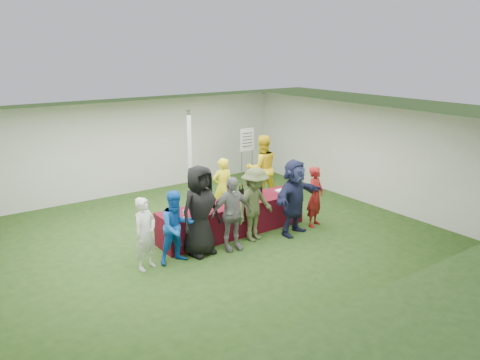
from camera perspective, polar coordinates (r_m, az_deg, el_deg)
ground at (r=10.88m, az=-5.10°, el=-6.71°), size 60.00×60.00×0.00m
tent at (r=11.69m, az=-6.10°, el=1.83°), size 10.00×10.00×10.00m
serving_table at (r=10.84m, az=-0.87°, el=-4.62°), size 3.60×0.80×0.75m
wine_bottles at (r=11.13m, az=1.34°, el=-1.38°), size 0.69×0.14×0.32m
wine_glasses at (r=10.38m, az=-0.91°, el=-2.69°), size 2.86×0.12×0.16m
water_bottle at (r=10.79m, az=-0.75°, el=-2.03°), size 0.07×0.07×0.23m
bar_towel at (r=11.60m, az=5.01°, el=-1.26°), size 0.25×0.18×0.03m
dump_bucket at (r=11.51m, az=6.65°, el=-1.05°), size 0.22×0.22×0.18m
wine_list_sign at (r=14.37m, az=0.87°, el=4.42°), size 0.50×0.03×1.80m
staff_pourer at (r=11.81m, az=-2.15°, el=-0.90°), size 0.59×0.43×1.52m
staff_back at (r=13.01m, az=2.70°, el=1.45°), size 1.08×0.95×1.86m
customer_0 at (r=9.22m, az=-11.48°, el=-6.42°), size 0.62×0.52×1.45m
customer_1 at (r=9.36m, az=-7.73°, el=-5.71°), size 0.73×0.57×1.50m
customer_2 at (r=9.60m, az=-4.89°, el=-3.74°), size 1.02×0.75×1.91m
customer_3 at (r=9.84m, az=-1.05°, el=-4.13°), size 0.99×0.51×1.61m
customer_4 at (r=10.31m, az=1.83°, el=-2.99°), size 1.19×0.84×1.67m
customer_5 at (r=10.71m, az=6.64°, el=-2.10°), size 1.72×0.91×1.77m
customer_6 at (r=11.32m, az=9.18°, el=-2.00°), size 0.63×0.54×1.47m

